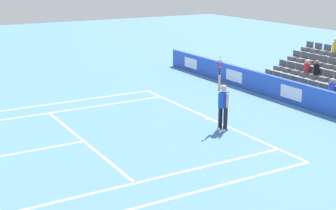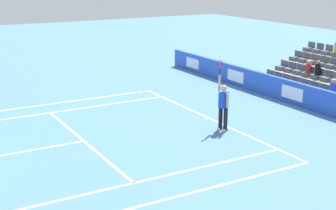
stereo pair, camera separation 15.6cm
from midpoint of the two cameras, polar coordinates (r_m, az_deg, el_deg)
The scene contains 9 objects.
line_baseline at distance 20.25m, azimuth 5.14°, elevation -1.59°, with size 10.97×0.10×0.01m, color white.
line_service at distance 17.83m, azimuth -9.56°, elevation -4.16°, with size 8.23×0.10×0.01m, color white.
line_singles_sideline_left at distance 21.45m, azimuth -14.56°, elevation -1.05°, with size 0.10×11.89×0.01m, color white.
line_singles_sideline_right at distance 14.13m, azimuth -5.38°, elevation -9.44°, with size 0.10×11.89×0.01m, color white.
line_doubles_sideline_left at distance 22.73m, azimuth -15.49°, elevation -0.19°, with size 0.10×11.89×0.01m, color white.
line_doubles_sideline_right at distance 13.02m, azimuth -2.82°, elevation -11.69°, with size 0.10×11.89×0.01m, color white.
line_centre_mark at distance 20.19m, azimuth 4.91°, elevation -1.63°, with size 0.10×0.20×0.01m, color white.
sponsor_barrier at distance 22.98m, azimuth 14.66°, elevation 1.38°, with size 21.06×0.22×1.05m.
tennis_player at distance 18.60m, azimuth 6.70°, elevation -0.02°, with size 0.54×0.42×2.85m.
Camera 2 is at (-15.86, -0.82, 5.97)m, focal length 52.21 mm.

